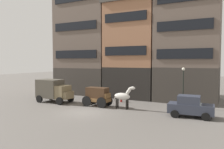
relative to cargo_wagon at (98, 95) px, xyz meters
name	(u,v)px	position (x,y,z in m)	size (l,w,h in m)	color
ground_plane	(84,112)	(0.35, -3.00, -1.15)	(120.00, 120.00, 0.00)	#605B56
building_far_left	(88,40)	(-6.55, 8.14, 6.79)	(8.65, 6.98, 15.80)	#38332D
building_center_left	(135,49)	(0.94, 8.14, 5.22)	(7.03, 6.98, 12.65)	black
building_center_right	(189,31)	(7.84, 8.14, 7.25)	(7.47, 6.98, 16.70)	#38332D
cargo_wagon	(98,95)	(0.00, 0.00, 0.00)	(2.90, 1.51, 1.98)	brown
draft_horse	(123,96)	(2.95, 0.00, 0.12)	(2.34, 0.60, 2.30)	beige
delivery_truck_near	(54,90)	(-5.69, -0.42, 0.28)	(4.36, 2.15, 2.62)	#7A6B4C
sedan_dark	(190,106)	(9.39, -0.30, -0.23)	(3.80, 2.06, 1.83)	#333847
pedestrian_officer	(45,90)	(-9.04, 1.57, -0.17)	(0.39, 0.39, 1.79)	black
streetlamp_curbside	(183,82)	(8.14, 3.41, 1.52)	(0.32, 0.32, 4.12)	black
fire_hydrant_curbside	(121,98)	(1.19, 3.33, -0.72)	(0.24, 0.24, 0.83)	maroon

